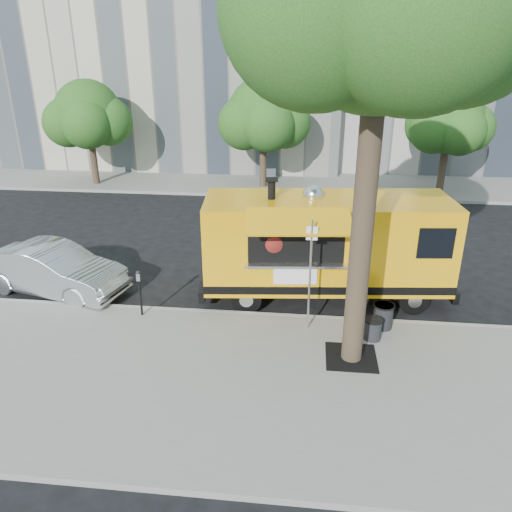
{
  "coord_description": "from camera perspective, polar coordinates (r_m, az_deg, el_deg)",
  "views": [
    {
      "loc": [
        1.43,
        -12.98,
        6.99
      ],
      "look_at": [
        0.02,
        0.0,
        1.48
      ],
      "focal_mm": 35.0,
      "sensor_mm": 36.0,
      "label": 1
    }
  ],
  "objects": [
    {
      "name": "ground",
      "position": [
        14.82,
        -0.06,
        -5.28
      ],
      "size": [
        120.0,
        120.0,
        0.0
      ],
      "primitive_type": "plane",
      "color": "black",
      "rests_on": "ground"
    },
    {
      "name": "sidewalk",
      "position": [
        11.43,
        -2.32,
        -14.39
      ],
      "size": [
        60.0,
        6.0,
        0.15
      ],
      "primitive_type": "cube",
      "color": "gray",
      "rests_on": "ground"
    },
    {
      "name": "curb",
      "position": [
        13.97,
        -0.48,
        -6.8
      ],
      "size": [
        60.0,
        0.14,
        0.16
      ],
      "primitive_type": "cube",
      "color": "#999993",
      "rests_on": "ground"
    },
    {
      "name": "far_sidewalk",
      "position": [
        27.41,
        3.06,
        8.23
      ],
      "size": [
        60.0,
        5.0,
        0.15
      ],
      "primitive_type": "cube",
      "color": "gray",
      "rests_on": "ground"
    },
    {
      "name": "tree_well",
      "position": [
        12.32,
        10.81,
        -11.29
      ],
      "size": [
        1.2,
        1.2,
        0.02
      ],
      "primitive_type": "cube",
      "color": "black",
      "rests_on": "sidewalk"
    },
    {
      "name": "far_tree_a",
      "position": [
        27.93,
        -18.65,
        15.13
      ],
      "size": [
        3.42,
        3.42,
        5.36
      ],
      "color": "#33261C",
      "rests_on": "far_sidewalk"
    },
    {
      "name": "far_tree_b",
      "position": [
        25.99,
        0.84,
        15.9
      ],
      "size": [
        3.6,
        3.6,
        5.5
      ],
      "color": "#33261C",
      "rests_on": "far_sidewalk"
    },
    {
      "name": "far_tree_c",
      "position": [
        26.43,
        21.25,
        14.28
      ],
      "size": [
        3.24,
        3.24,
        5.21
      ],
      "color": "#33261C",
      "rests_on": "far_sidewalk"
    },
    {
      "name": "sign_post",
      "position": [
        12.54,
        6.22,
        -1.49
      ],
      "size": [
        0.28,
        0.06,
        3.0
      ],
      "color": "silver",
      "rests_on": "sidewalk"
    },
    {
      "name": "parking_meter",
      "position": [
        13.83,
        -13.17,
        -3.55
      ],
      "size": [
        0.11,
        0.11,
        1.33
      ],
      "color": "black",
      "rests_on": "sidewalk"
    },
    {
      "name": "food_truck",
      "position": [
        14.56,
        7.91,
        1.32
      ],
      "size": [
        7.47,
        3.92,
        3.61
      ],
      "rotation": [
        0.0,
        0.0,
        0.1
      ],
      "color": "#FFAD0D",
      "rests_on": "ground"
    },
    {
      "name": "sedan",
      "position": [
        16.28,
        -22.12,
        -1.46
      ],
      "size": [
        4.8,
        2.67,
        1.5
      ],
      "primitive_type": "imported",
      "rotation": [
        0.0,
        0.0,
        1.32
      ],
      "color": "#B5B8BC",
      "rests_on": "ground"
    },
    {
      "name": "trash_bin_left",
      "position": [
        12.98,
        13.21,
        -8.06
      ],
      "size": [
        0.47,
        0.47,
        0.56
      ],
      "color": "black",
      "rests_on": "sidewalk"
    },
    {
      "name": "trash_bin_right",
      "position": [
        13.53,
        14.32,
        -6.58
      ],
      "size": [
        0.55,
        0.55,
        0.66
      ],
      "color": "black",
      "rests_on": "sidewalk"
    }
  ]
}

